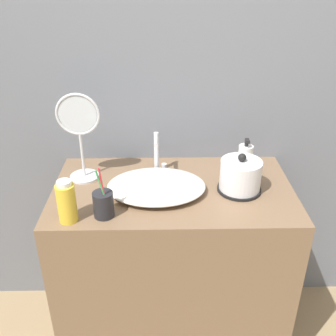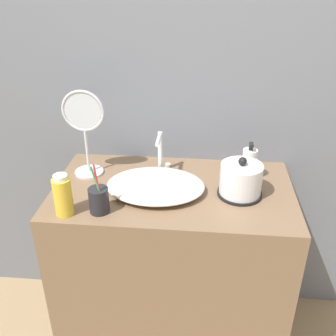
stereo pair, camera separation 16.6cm
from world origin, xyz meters
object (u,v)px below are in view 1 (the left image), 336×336
(faucet, at_px, (157,152))
(toothbrush_cup, at_px, (103,204))
(shampoo_bottle, at_px, (67,202))
(electric_kettle, at_px, (240,177))
(lotion_bottle, at_px, (245,160))
(vanity_mirror, at_px, (80,132))

(faucet, bearing_deg, toothbrush_cup, -121.17)
(toothbrush_cup, relative_size, shampoo_bottle, 1.28)
(shampoo_bottle, bearing_deg, electric_kettle, 16.56)
(faucet, relative_size, toothbrush_cup, 0.89)
(faucet, bearing_deg, lotion_bottle, -3.36)
(vanity_mirror, bearing_deg, shampoo_bottle, -90.82)
(faucet, height_order, electric_kettle, faucet)
(faucet, bearing_deg, electric_kettle, -24.70)
(faucet, relative_size, lotion_bottle, 1.08)
(electric_kettle, bearing_deg, lotion_bottle, 71.90)
(lotion_bottle, bearing_deg, faucet, 176.64)
(electric_kettle, relative_size, shampoo_bottle, 1.09)
(vanity_mirror, bearing_deg, electric_kettle, -10.38)
(electric_kettle, distance_m, toothbrush_cup, 0.59)
(lotion_bottle, xyz_separation_m, vanity_mirror, (-0.73, -0.01, 0.15))
(electric_kettle, xyz_separation_m, vanity_mirror, (-0.69, 0.13, 0.16))
(shampoo_bottle, bearing_deg, lotion_bottle, 25.05)
(faucet, xyz_separation_m, lotion_bottle, (0.40, -0.02, -0.03))
(lotion_bottle, bearing_deg, toothbrush_cup, -152.22)
(electric_kettle, bearing_deg, toothbrush_cup, -162.18)
(electric_kettle, height_order, toothbrush_cup, toothbrush_cup)
(toothbrush_cup, bearing_deg, lotion_bottle, 27.78)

